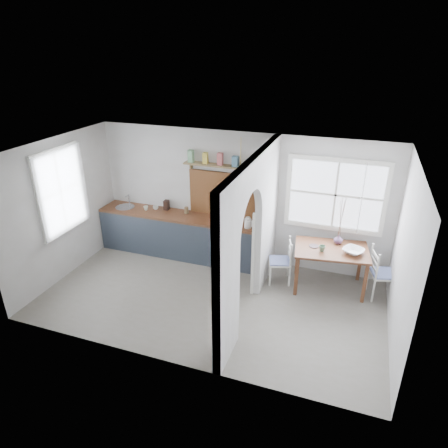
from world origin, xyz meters
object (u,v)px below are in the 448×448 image
(kettle, at_px, (248,223))
(vase, at_px, (338,239))
(dining_table, at_px, (329,268))
(chair_left, at_px, (280,261))
(chair_right, at_px, (384,273))

(kettle, bearing_deg, vase, 16.94)
(dining_table, xyz_separation_m, chair_left, (-0.88, -0.09, 0.03))
(chair_right, bearing_deg, kettle, 72.07)
(chair_right, height_order, vase, vase)
(dining_table, xyz_separation_m, chair_right, (0.90, 0.02, 0.07))
(dining_table, xyz_separation_m, vase, (0.08, 0.25, 0.47))
(chair_left, bearing_deg, vase, 93.40)
(chair_left, bearing_deg, dining_table, 79.79)
(chair_right, relative_size, kettle, 4.38)
(kettle, distance_m, vase, 1.66)
(chair_left, height_order, chair_right, chair_right)
(chair_right, xyz_separation_m, kettle, (-2.47, 0.09, 0.54))
(chair_left, bearing_deg, chair_right, 77.62)
(chair_left, distance_m, kettle, 0.92)
(chair_left, relative_size, chair_right, 0.92)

